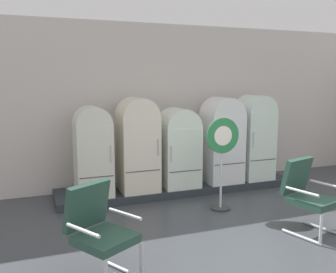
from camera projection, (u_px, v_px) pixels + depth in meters
name	position (u px, v px, depth m)	size (l,w,h in m)	color
ground	(280.00, 267.00, 4.16)	(12.00, 10.00, 0.05)	#3A3E43
back_wall	(166.00, 105.00, 7.31)	(11.76, 0.12, 3.10)	silver
display_plinth	(178.00, 187.00, 6.95)	(4.43, 0.95, 0.13)	#282F36
refrigerator_0	(93.00, 148.00, 6.15)	(0.58, 0.65, 1.50)	silver
refrigerator_1	(138.00, 142.00, 6.43)	(0.65, 0.68, 1.62)	silver
refrigerator_2	(179.00, 145.00, 6.71)	(0.66, 0.67, 1.42)	white
refrigerator_3	(222.00, 137.00, 6.99)	(0.67, 0.65, 1.60)	white
refrigerator_4	(255.00, 134.00, 7.24)	(0.60, 0.66, 1.63)	silver
armchair_left	(99.00, 228.00, 3.81)	(0.78, 0.83, 1.00)	silver
armchair_right	(307.00, 193.00, 5.00)	(0.70, 0.77, 1.00)	silver
sign_stand	(222.00, 161.00, 5.83)	(0.56, 0.32, 1.47)	#2D2D30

